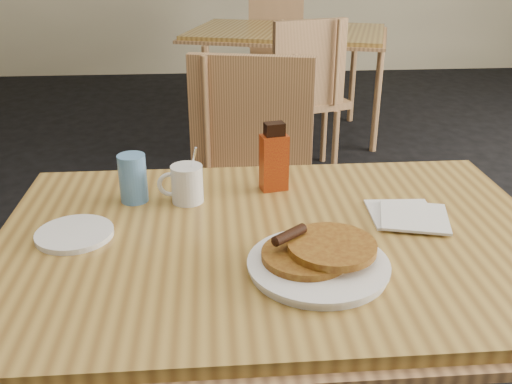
# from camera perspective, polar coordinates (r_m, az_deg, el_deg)

# --- Properties ---
(main_table) EXTENTS (1.22, 0.83, 0.75)m
(main_table) POSITION_cam_1_polar(r_m,az_deg,el_deg) (1.23, 1.99, -6.05)
(main_table) COLOR #AB863C
(main_table) RESTS_ON floor
(neighbor_table) EXTENTS (1.50, 1.22, 0.75)m
(neighbor_table) POSITION_cam_1_polar(r_m,az_deg,el_deg) (3.96, 3.15, 15.34)
(neighbor_table) COLOR #AB863C
(neighbor_table) RESTS_ON floor
(chair_main_far) EXTENTS (0.52, 0.52, 0.96)m
(chair_main_far) POSITION_cam_1_polar(r_m,az_deg,el_deg) (1.96, -0.30, 1.82)
(chair_main_far) COLOR tan
(chair_main_far) RESTS_ON floor
(chair_neighbor_far) EXTENTS (0.46, 0.46, 0.97)m
(chair_neighbor_far) POSITION_cam_1_polar(r_m,az_deg,el_deg) (4.69, 2.12, 15.14)
(chair_neighbor_far) COLOR tan
(chair_neighbor_far) RESTS_ON floor
(chair_neighbor_near) EXTENTS (0.53, 0.54, 0.93)m
(chair_neighbor_near) POSITION_cam_1_polar(r_m,az_deg,el_deg) (3.25, 5.00, 10.49)
(chair_neighbor_near) COLOR tan
(chair_neighbor_near) RESTS_ON floor
(pancake_plate) EXTENTS (0.27, 0.27, 0.07)m
(pancake_plate) POSITION_cam_1_polar(r_m,az_deg,el_deg) (1.09, 6.22, -6.77)
(pancake_plate) COLOR white
(pancake_plate) RESTS_ON main_table
(coffee_mug) EXTENTS (0.11, 0.08, 0.14)m
(coffee_mug) POSITION_cam_1_polar(r_m,az_deg,el_deg) (1.35, -7.01, 0.88)
(coffee_mug) COLOR white
(coffee_mug) RESTS_ON main_table
(syrup_bottle) EXTENTS (0.07, 0.05, 0.17)m
(syrup_bottle) POSITION_cam_1_polar(r_m,az_deg,el_deg) (1.39, 1.81, 3.31)
(syrup_bottle) COLOR maroon
(syrup_bottle) RESTS_ON main_table
(napkin_stack) EXTENTS (0.18, 0.19, 0.01)m
(napkin_stack) POSITION_cam_1_polar(r_m,az_deg,el_deg) (1.32, 14.97, -2.27)
(napkin_stack) COLOR silver
(napkin_stack) RESTS_ON main_table
(blue_tumbler) EXTENTS (0.08, 0.08, 0.11)m
(blue_tumbler) POSITION_cam_1_polar(r_m,az_deg,el_deg) (1.37, -12.21, 1.36)
(blue_tumbler) COLOR #5287C0
(blue_tumbler) RESTS_ON main_table
(side_saucer) EXTENTS (0.21, 0.21, 0.01)m
(side_saucer) POSITION_cam_1_polar(r_m,az_deg,el_deg) (1.26, -17.69, -4.01)
(side_saucer) COLOR white
(side_saucer) RESTS_ON main_table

